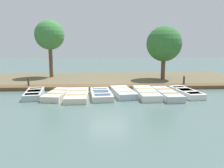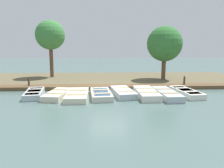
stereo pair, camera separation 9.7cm
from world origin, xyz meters
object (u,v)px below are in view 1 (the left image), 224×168
Objects in this scene: rowboat_0 at (34,94)px; mooring_post_far at (184,82)px; rowboat_2 at (77,95)px; park_tree_left at (164,44)px; rowboat_6 at (167,94)px; rowboat_1 at (58,94)px; park_tree_far_left at (50,35)px; rowboat_5 at (146,93)px; rowboat_7 at (186,92)px; mooring_post_near at (28,83)px; rowboat_4 at (123,92)px; rowboat_3 at (101,94)px.

mooring_post_far is (-2.33, 10.11, 0.25)m from rowboat_0.
park_tree_left is (-5.56, 6.69, 2.99)m from rowboat_2.
rowboat_6 is 3.71× the size of mooring_post_far.
park_tree_far_left reaches higher than rowboat_1.
park_tree_far_left is 1.13× the size of park_tree_left.
park_tree_left is (-5.39, 2.54, 2.96)m from rowboat_5.
park_tree_left is (-5.17, 0.00, 2.99)m from rowboat_7.
mooring_post_near is at bearing -110.01° from rowboat_7.
rowboat_5 is at bearing -92.12° from rowboat_7.
rowboat_7 is at bearing 93.94° from rowboat_5.
rowboat_2 is at bearing -93.53° from rowboat_6.
rowboat_4 is 1.43m from rowboat_5.
rowboat_0 is at bearing -101.04° from rowboat_2.
rowboat_7 is at bearing -18.01° from mooring_post_far.
rowboat_0 is 0.96× the size of rowboat_1.
rowboat_2 is at bearing -90.01° from rowboat_3.
rowboat_2 is 1.09× the size of rowboat_3.
mooring_post_far reaches higher than rowboat_3.
rowboat_1 is 0.54× the size of park_tree_far_left.
rowboat_0 is 0.93× the size of rowboat_3.
mooring_post_far reaches higher than rowboat_2.
rowboat_1 is (0.26, 1.45, -0.01)m from rowboat_0.
mooring_post_near is (-2.39, -10.39, 0.26)m from rowboat_7.
mooring_post_far is (-2.27, 4.71, 0.24)m from rowboat_4.
park_tree_far_left is (-6.88, -5.86, 3.73)m from rowboat_4.
mooring_post_near is at bearing -109.38° from rowboat_5.
rowboat_3 is at bearing 93.81° from rowboat_2.
rowboat_7 is at bearing 80.78° from rowboat_0.
rowboat_0 reaches higher than rowboat_2.
park_tree_left reaches higher than rowboat_7.
rowboat_0 is 2.57m from mooring_post_near.
rowboat_4 is 3.47× the size of mooring_post_near.
rowboat_1 is at bearing 71.14° from rowboat_0.
rowboat_6 is (0.17, 3.93, 0.02)m from rowboat_3.
rowboat_7 is (-0.27, 5.29, 0.00)m from rowboat_3.
rowboat_2 is at bearing 53.02° from mooring_post_near.
park_tree_left is at bearing 132.55° from rowboat_1.
park_tree_far_left reaches higher than mooring_post_far.
park_tree_far_left is at bearing -135.89° from rowboat_5.
rowboat_0 is at bearing -97.63° from rowboat_4.
rowboat_0 is 3.17× the size of mooring_post_near.
rowboat_0 is 7.99m from rowboat_6.
park_tree_left is (-5.36, 7.88, 2.99)m from rowboat_1.
rowboat_2 is 2.81m from rowboat_4.
park_tree_far_left is (-7.28, -4.50, 3.74)m from rowboat_3.
rowboat_1 is at bearing 14.86° from park_tree_far_left.
mooring_post_near reaches higher than rowboat_3.
park_tree_far_left reaches higher than park_tree_left.
rowboat_6 is at bearing 96.14° from rowboat_1.
mooring_post_near is (-2.33, -1.06, 0.25)m from rowboat_0.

